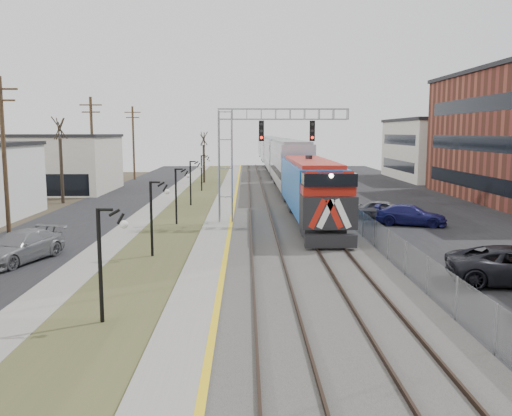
{
  "coord_description": "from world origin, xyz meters",
  "views": [
    {
      "loc": [
        0.95,
        -9.93,
        6.51
      ],
      "look_at": [
        1.46,
        17.95,
        2.6
      ],
      "focal_mm": 38.0,
      "sensor_mm": 36.0,
      "label": 1
    }
  ],
  "objects": [
    {
      "name": "train",
      "position": [
        5.5,
        74.51,
        2.94
      ],
      "size": [
        3.0,
        108.65,
        5.33
      ],
      "color": "#1556AF",
      "rests_on": "ground"
    },
    {
      "name": "car_lot_e",
      "position": [
        11.32,
        30.03,
        0.71
      ],
      "size": [
        4.52,
        3.16,
        1.43
      ],
      "primitive_type": "imported",
      "rotation": [
        0.0,
        0.0,
        1.18
      ],
      "color": "slate",
      "rests_on": "ground"
    },
    {
      "name": "platform_edge",
      "position": [
        -0.12,
        35.0,
        0.24
      ],
      "size": [
        0.24,
        120.0,
        0.01
      ],
      "primitive_type": "cube",
      "color": "gold",
      "rests_on": "platform"
    },
    {
      "name": "platform",
      "position": [
        -1.0,
        35.0,
        0.12
      ],
      "size": [
        2.0,
        120.0,
        0.24
      ],
      "primitive_type": "cube",
      "color": "gray",
      "rests_on": "ground"
    },
    {
      "name": "street_west",
      "position": [
        -11.5,
        35.0,
        0.02
      ],
      "size": [
        7.0,
        120.0,
        0.04
      ],
      "primitive_type": "cube",
      "color": "black",
      "rests_on": "ground"
    },
    {
      "name": "lampposts",
      "position": [
        -4.0,
        18.29,
        2.0
      ],
      "size": [
        0.14,
        62.14,
        4.0
      ],
      "color": "black",
      "rests_on": "ground"
    },
    {
      "name": "grass_median",
      "position": [
        -4.0,
        35.0,
        0.03
      ],
      "size": [
        4.0,
        120.0,
        0.06
      ],
      "primitive_type": "cube",
      "color": "#444927",
      "rests_on": "ground"
    },
    {
      "name": "parking_lot",
      "position": [
        16.0,
        35.0,
        0.02
      ],
      "size": [
        16.0,
        120.0,
        0.04
      ],
      "primitive_type": "cube",
      "color": "black",
      "rests_on": "ground"
    },
    {
      "name": "track_near",
      "position": [
        2.0,
        35.0,
        0.28
      ],
      "size": [
        1.58,
        120.0,
        0.15
      ],
      "color": "#2D2119",
      "rests_on": "ballast_bed"
    },
    {
      "name": "car_lot_d",
      "position": [
        12.5,
        27.39,
        0.71
      ],
      "size": [
        5.26,
        3.53,
        1.42
      ],
      "primitive_type": "imported",
      "rotation": [
        0.0,
        0.0,
        1.22
      ],
      "color": "navy",
      "rests_on": "ground"
    },
    {
      "name": "ballast_bed",
      "position": [
        4.0,
        35.0,
        0.1
      ],
      "size": [
        8.0,
        120.0,
        0.2
      ],
      "primitive_type": "cube",
      "color": "#595651",
      "rests_on": "ground"
    },
    {
      "name": "track_far",
      "position": [
        5.5,
        35.0,
        0.28
      ],
      "size": [
        1.58,
        120.0,
        0.15
      ],
      "color": "#2D2119",
      "rests_on": "ballast_bed"
    },
    {
      "name": "bare_trees",
      "position": [
        -12.66,
        38.91,
        2.7
      ],
      "size": [
        12.3,
        42.3,
        5.95
      ],
      "color": "#382D23",
      "rests_on": "ground"
    },
    {
      "name": "fence",
      "position": [
        8.2,
        35.0,
        0.8
      ],
      "size": [
        0.04,
        120.0,
        1.6
      ],
      "primitive_type": "cube",
      "color": "gray",
      "rests_on": "ground"
    },
    {
      "name": "signal_gantry",
      "position": [
        1.22,
        27.99,
        5.59
      ],
      "size": [
        9.0,
        1.07,
        8.15
      ],
      "color": "gray",
      "rests_on": "ground"
    },
    {
      "name": "sidewalk",
      "position": [
        -7.0,
        35.0,
        0.04
      ],
      "size": [
        2.0,
        120.0,
        0.08
      ],
      "primitive_type": "cube",
      "color": "gray",
      "rests_on": "ground"
    },
    {
      "name": "car_street_b",
      "position": [
        -10.46,
        16.99,
        0.76
      ],
      "size": [
        3.69,
        5.68,
        1.53
      ],
      "primitive_type": "imported",
      "rotation": [
        0.0,
        0.0,
        -0.32
      ],
      "color": "slate",
      "rests_on": "ground"
    },
    {
      "name": "utility_poles",
      "position": [
        -14.5,
        25.0,
        5.0
      ],
      "size": [
        0.28,
        80.28,
        10.0
      ],
      "color": "#4C3823",
      "rests_on": "ground"
    }
  ]
}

